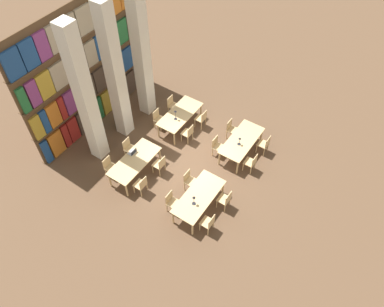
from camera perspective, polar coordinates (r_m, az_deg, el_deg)
ground_plane at (r=15.21m, az=-0.47°, el=-1.45°), size 40.00×40.00×0.00m
bookshelf_bank at (r=15.83m, az=-15.37°, el=12.19°), size 6.60×0.35×5.50m
pillar_left at (r=13.93m, az=-15.96°, el=8.10°), size 0.54×0.54×6.00m
pillar_center at (r=14.72m, az=-11.65°, el=11.65°), size 0.54×0.54×6.00m
pillar_right at (r=15.62m, az=-7.72°, el=14.77°), size 0.54×0.54×6.00m
reading_table_0 at (r=13.40m, az=1.05°, el=-6.67°), size 2.22×0.98×0.77m
chair_0 at (r=13.10m, az=2.52°, el=-10.49°), size 0.42×0.40×0.90m
chair_1 at (r=13.55m, az=-3.09°, el=-7.33°), size 0.42×0.40×0.90m
chair_2 at (r=13.64m, az=5.08°, el=-6.99°), size 0.42×0.40×0.90m
chair_3 at (r=14.07m, az=-0.37°, el=-4.09°), size 0.42×0.40×0.90m
desk_lamp_0 at (r=12.91m, az=0.29°, el=-6.95°), size 0.14×0.14×0.44m
reading_table_1 at (r=15.18m, az=7.57°, el=1.86°), size 2.22×0.98×0.77m
chair_4 at (r=14.78m, az=9.01°, el=-1.34°), size 0.42×0.40×0.90m
chair_5 at (r=15.19m, az=3.87°, el=1.18°), size 0.42×0.40×0.90m
chair_6 at (r=15.50m, az=10.99°, el=1.43°), size 0.42×0.40×0.90m
chair_7 at (r=15.89m, az=6.02°, el=3.77°), size 0.42×0.40×0.90m
desk_lamp_1 at (r=14.77m, az=7.27°, el=2.07°), size 0.14×0.14×0.39m
reading_table_2 at (r=14.52m, az=-8.75°, el=-1.26°), size 2.22×0.98×0.77m
chair_8 at (r=14.08m, az=-7.75°, el=-4.72°), size 0.42×0.40×0.90m
chair_9 at (r=14.82m, az=-12.42°, el=-1.94°), size 0.42×0.40×0.90m
chair_10 at (r=14.59m, az=-4.92°, el=-1.66°), size 0.42×0.40×0.90m
chair_11 at (r=15.30m, az=-9.56°, el=0.87°), size 0.42×0.40×0.90m
laptop at (r=14.69m, az=-9.04°, el=0.19°), size 0.32×0.22×0.21m
reading_table_3 at (r=16.12m, az=-1.84°, el=5.90°), size 2.22×0.98×0.77m
chair_12 at (r=15.64m, az=-0.59°, el=3.16°), size 0.42×0.40×0.90m
chair_13 at (r=16.31m, az=-5.13°, el=5.34°), size 0.42×0.40×0.90m
chair_14 at (r=16.25m, az=1.47°, el=5.38°), size 0.42×0.40×0.90m
chair_15 at (r=16.90m, az=-2.99°, el=7.41°), size 0.42×0.40×0.90m
desk_lamp_2 at (r=15.61m, az=-2.55°, el=6.14°), size 0.14×0.14×0.49m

